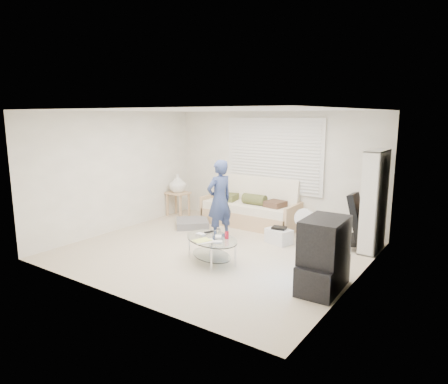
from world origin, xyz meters
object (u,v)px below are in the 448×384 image
Objects in this scene: tv_unit at (324,255)px; coffee_table at (212,243)px; bookshelf at (374,201)px; futon_sofa at (251,210)px.

coffee_table is at bearing -178.77° from tv_unit.
tv_unit reaches higher than coffee_table.
futon_sofa is at bearing 174.45° from bookshelf.
coffee_table is (-2.03, -2.11, -0.58)m from bookshelf.
futon_sofa is at bearing 105.38° from coffee_table.
futon_sofa is 3.46m from tv_unit.
futon_sofa reaches higher than tv_unit.
futon_sofa is 1.65× the size of coffee_table.
bookshelf is 1.78× the size of tv_unit.
coffee_table is at bearing -133.87° from bookshelf.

